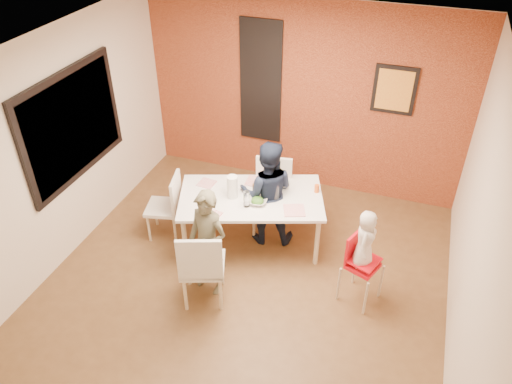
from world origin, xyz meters
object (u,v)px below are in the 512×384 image
(chair_near, at_px, (202,265))
(chair_far, at_px, (272,192))
(child_far, at_px, (267,193))
(dining_table, at_px, (251,201))
(child_near, at_px, (208,243))
(toddler, at_px, (365,240))
(high_chair, at_px, (360,262))
(chair_left, at_px, (169,203))
(wine_bottle, at_px, (265,185))
(paper_towel_roll, at_px, (232,187))

(chair_near, distance_m, chair_far, 1.57)
(child_far, bearing_deg, dining_table, 28.88)
(chair_far, height_order, child_near, child_near)
(dining_table, height_order, child_far, child_far)
(chair_far, height_order, toddler, toddler)
(chair_near, bearing_deg, high_chair, -177.44)
(dining_table, bearing_deg, chair_left, -169.37)
(toddler, bearing_deg, child_far, 64.18)
(wine_bottle, bearing_deg, chair_far, 90.60)
(high_chair, xyz_separation_m, wine_bottle, (-1.28, 0.58, 0.35))
(dining_table, xyz_separation_m, high_chair, (1.43, -0.50, -0.13))
(high_chair, bearing_deg, paper_towel_roll, 96.95)
(high_chair, bearing_deg, dining_table, 92.04)
(chair_far, bearing_deg, chair_near, -109.65)
(child_near, bearing_deg, child_far, 84.79)
(high_chair, xyz_separation_m, paper_towel_roll, (-1.64, 0.41, 0.34))
(child_near, xyz_separation_m, toddler, (1.62, 0.39, 0.20))
(child_near, distance_m, paper_towel_roll, 0.85)
(child_near, xyz_separation_m, paper_towel_roll, (-0.03, 0.82, 0.20))
(chair_far, relative_size, child_far, 0.71)
(dining_table, bearing_deg, toddler, -19.43)
(chair_near, relative_size, child_far, 0.72)
(chair_left, height_order, paper_towel_roll, paper_towel_roll)
(dining_table, xyz_separation_m, wine_bottle, (0.15, 0.09, 0.21))
(dining_table, distance_m, chair_far, 0.44)
(dining_table, height_order, chair_far, chair_far)
(chair_near, distance_m, child_far, 1.34)
(chair_far, bearing_deg, high_chair, -43.95)
(dining_table, distance_m, toddler, 1.55)
(toddler, bearing_deg, chair_near, 113.22)
(chair_far, bearing_deg, toddler, -44.02)
(chair_near, xyz_separation_m, chair_left, (-0.89, 0.95, -0.06))
(chair_near, distance_m, wine_bottle, 1.31)
(dining_table, xyz_separation_m, child_far, (0.16, 0.15, 0.05))
(wine_bottle, bearing_deg, high_chair, -24.53)
(chair_far, bearing_deg, wine_bottle, -98.51)
(child_near, distance_m, toddler, 1.68)
(chair_left, height_order, child_far, child_far)
(chair_far, distance_m, paper_towel_roll, 0.67)
(chair_near, height_order, chair_far, chair_near)
(child_far, relative_size, toddler, 2.04)
(chair_far, height_order, chair_left, chair_far)
(dining_table, distance_m, chair_near, 1.16)
(wine_bottle, bearing_deg, chair_left, -166.51)
(chair_near, height_order, chair_left, chair_near)
(dining_table, xyz_separation_m, chair_near, (-0.14, -1.15, -0.09))
(paper_towel_roll, bearing_deg, high_chair, -14.22)
(wine_bottle, relative_size, paper_towel_roll, 1.03)
(chair_far, distance_m, wine_bottle, 0.44)
(chair_left, relative_size, wine_bottle, 3.00)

